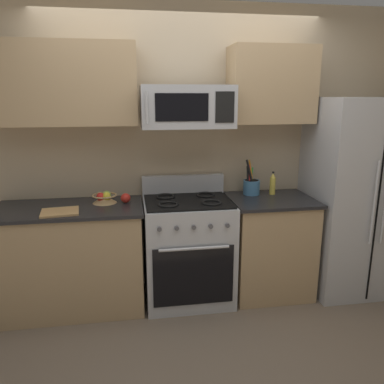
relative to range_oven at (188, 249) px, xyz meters
name	(u,v)px	position (x,y,z in m)	size (l,w,h in m)	color
ground_plane	(202,343)	(0.00, -0.69, -0.47)	(16.00, 16.00, 0.00)	#6B5B4C
wall_back	(181,151)	(0.00, 0.38, 0.83)	(8.00, 0.10, 2.60)	tan
counter_left	(72,258)	(-1.00, 0.00, -0.02)	(1.22, 0.63, 0.91)	tan
range_oven	(188,249)	(0.00, 0.00, 0.00)	(0.76, 0.67, 1.09)	#B2B5BA
counter_right	(269,246)	(0.76, 0.00, -0.02)	(0.75, 0.63, 0.91)	tan
refrigerator	(354,197)	(1.55, -0.02, 0.42)	(0.79, 0.74, 1.79)	#B2B5BA
microwave	(187,107)	(0.00, 0.03, 1.24)	(0.75, 0.44, 0.34)	#B2B5BA
upper_cabinets_left	(61,84)	(-1.01, 0.16, 1.42)	(1.21, 0.34, 0.65)	tan
upper_cabinets_right	(271,85)	(0.77, 0.16, 1.42)	(0.74, 0.34, 0.65)	tan
utensil_crock	(251,186)	(0.63, 0.17, 0.52)	(0.15, 0.15, 0.33)	teal
fruit_basket	(105,198)	(-0.71, 0.09, 0.48)	(0.21, 0.21, 0.10)	tan
apple_loose	(126,198)	(-0.53, 0.06, 0.48)	(0.08, 0.08, 0.08)	red
cutting_board	(60,212)	(-1.04, -0.16, 0.44)	(0.28, 0.23, 0.02)	tan
bottle_oil	(273,184)	(0.82, 0.14, 0.53)	(0.05, 0.05, 0.21)	gold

